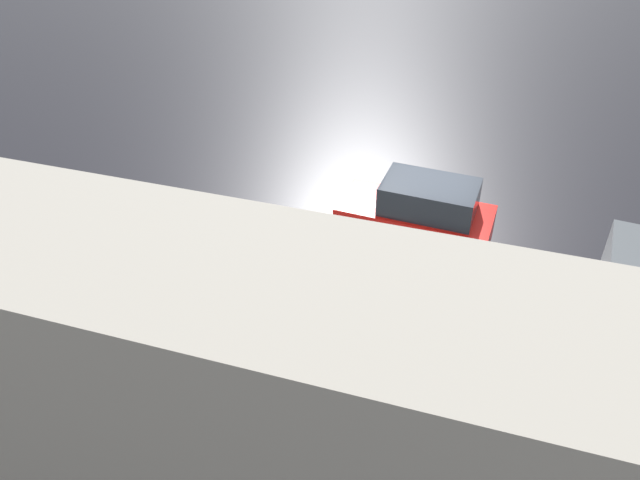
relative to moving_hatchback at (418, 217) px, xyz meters
The scene contains 8 objects.
ground_plane 1.10m from the moving_hatchback, 119.41° to the right, with size 60.00×60.00×0.00m, color black.
kerb_strip 4.00m from the moving_hatchback, 92.81° to the left, with size 24.00×3.20×0.04m, color slate.
moving_hatchback is the anchor object (origin of this frame).
fire_hydrant 4.67m from the moving_hatchback, 34.11° to the left, with size 0.42×0.31×0.80m.
pedestrian 5.72m from the moving_hatchback, 31.11° to the left, with size 0.34×0.55×1.22m.
metal_railing 5.39m from the moving_hatchback, 105.78° to the left, with size 8.05×0.04×1.05m.
sign_post 4.51m from the moving_hatchback, 48.86° to the left, with size 0.07×0.44×2.40m.
puddle_patch 1.04m from the moving_hatchback, 17.64° to the left, with size 3.19×3.19×0.01m, color black.
Camera 1 is at (-1.42, 13.88, 9.87)m, focal length 35.00 mm.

